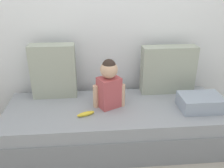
{
  "coord_description": "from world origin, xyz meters",
  "views": [
    {
      "loc": [
        -0.21,
        -2.11,
        1.62
      ],
      "look_at": [
        -0.03,
        0.0,
        0.66
      ],
      "focal_mm": 39.58,
      "sensor_mm": 36.0,
      "label": 1
    }
  ],
  "objects_px": {
    "couch": "(115,125)",
    "folded_blanket": "(200,102)",
    "banana": "(86,114)",
    "toddler": "(109,84)",
    "throw_pillow_left": "(54,71)",
    "throw_pillow_right": "(168,70)"
  },
  "relations": [
    {
      "from": "couch",
      "to": "banana",
      "type": "distance_m",
      "value": 0.39
    },
    {
      "from": "folded_blanket",
      "to": "couch",
      "type": "bearing_deg",
      "value": 172.94
    },
    {
      "from": "throw_pillow_left",
      "to": "throw_pillow_right",
      "type": "height_order",
      "value": "throw_pillow_left"
    },
    {
      "from": "throw_pillow_right",
      "to": "toddler",
      "type": "relative_size",
      "value": 1.17
    },
    {
      "from": "throw_pillow_right",
      "to": "banana",
      "type": "relative_size",
      "value": 3.38
    },
    {
      "from": "couch",
      "to": "folded_blanket",
      "type": "distance_m",
      "value": 0.87
    },
    {
      "from": "toddler",
      "to": "folded_blanket",
      "type": "distance_m",
      "value": 0.9
    },
    {
      "from": "throw_pillow_left",
      "to": "folded_blanket",
      "type": "relative_size",
      "value": 1.4
    },
    {
      "from": "banana",
      "to": "toddler",
      "type": "bearing_deg",
      "value": 35.26
    },
    {
      "from": "toddler",
      "to": "banana",
      "type": "distance_m",
      "value": 0.36
    },
    {
      "from": "banana",
      "to": "folded_blanket",
      "type": "height_order",
      "value": "folded_blanket"
    },
    {
      "from": "couch",
      "to": "banana",
      "type": "height_order",
      "value": "banana"
    },
    {
      "from": "folded_blanket",
      "to": "throw_pillow_left",
      "type": "bearing_deg",
      "value": 164.02
    },
    {
      "from": "throw_pillow_left",
      "to": "toddler",
      "type": "xyz_separation_m",
      "value": [
        0.55,
        -0.28,
        -0.04
      ]
    },
    {
      "from": "banana",
      "to": "folded_blanket",
      "type": "relative_size",
      "value": 0.42
    },
    {
      "from": "throw_pillow_right",
      "to": "folded_blanket",
      "type": "distance_m",
      "value": 0.5
    },
    {
      "from": "couch",
      "to": "toddler",
      "type": "xyz_separation_m",
      "value": [
        -0.05,
        0.02,
        0.45
      ]
    },
    {
      "from": "couch",
      "to": "throw_pillow_left",
      "type": "relative_size",
      "value": 3.92
    },
    {
      "from": "throw_pillow_right",
      "to": "toddler",
      "type": "xyz_separation_m",
      "value": [
        -0.66,
        -0.28,
        -0.01
      ]
    },
    {
      "from": "couch",
      "to": "throw_pillow_right",
      "type": "distance_m",
      "value": 0.82
    },
    {
      "from": "throw_pillow_left",
      "to": "toddler",
      "type": "distance_m",
      "value": 0.62
    },
    {
      "from": "couch",
      "to": "folded_blanket",
      "type": "relative_size",
      "value": 5.51
    }
  ]
}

